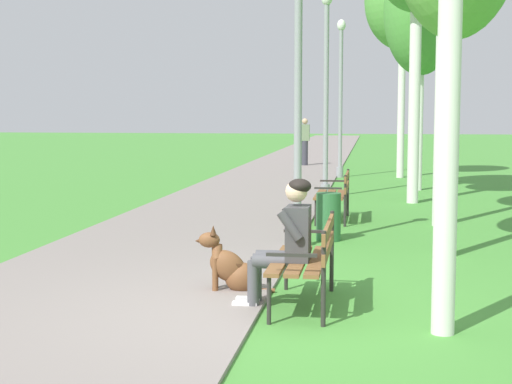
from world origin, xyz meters
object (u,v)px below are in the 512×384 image
object	(u,v)px
park_bench_mid	(336,191)
person_seated_on_near_bench	(287,238)
lamp_post_mid	(326,92)
lamp_post_far	(341,96)
dog_brown	(232,268)
litter_bin	(328,217)
park_bench_near	(309,254)
birch_tree_fifth	(422,12)
lamp_post_near	(298,102)
birch_tree_sixth	(403,2)
pedestrian_distant	(305,142)

from	to	relation	value
park_bench_mid	person_seated_on_near_bench	size ratio (longest dim) A/B	1.20
lamp_post_mid	lamp_post_far	world-z (taller)	same
dog_brown	litter_bin	world-z (taller)	dog_brown
park_bench_near	birch_tree_fifth	xyz separation A→B (m)	(1.67, 11.65, 3.69)
dog_brown	lamp_post_near	size ratio (longest dim) A/B	0.21
lamp_post_mid	birch_tree_fifth	size ratio (longest dim) A/B	0.78
person_seated_on_near_bench	birch_tree_fifth	size ratio (longest dim) A/B	0.22
park_bench_mid	lamp_post_far	bearing A→B (deg)	92.00
park_bench_mid	park_bench_near	bearing A→B (deg)	-89.73
lamp_post_far	birch_tree_sixth	size ratio (longest dim) A/B	0.70
person_seated_on_near_bench	dog_brown	world-z (taller)	person_seated_on_near_bench
park_bench_mid	person_seated_on_near_bench	world-z (taller)	person_seated_on_near_bench
dog_brown	person_seated_on_near_bench	bearing A→B (deg)	-40.45
person_seated_on_near_bench	birch_tree_sixth	xyz separation A→B (m)	(1.57, 15.33, 4.26)
lamp_post_far	birch_tree_fifth	distance (m)	4.41
lamp_post_near	birch_tree_fifth	bearing A→B (deg)	75.73
dog_brown	lamp_post_far	world-z (taller)	lamp_post_far
park_bench_near	park_bench_mid	xyz separation A→B (m)	(-0.03, 6.06, 0.00)
dog_brown	birch_tree_fifth	bearing A→B (deg)	77.37
lamp_post_near	litter_bin	size ratio (longest dim) A/B	5.55
birch_tree_fifth	birch_tree_sixth	size ratio (longest dim) A/B	0.90
person_seated_on_near_bench	park_bench_mid	bearing A→B (deg)	88.33
lamp_post_near	birch_tree_fifth	distance (m)	8.84
lamp_post_mid	birch_tree_fifth	world-z (taller)	birch_tree_fifth
person_seated_on_near_bench	birch_tree_sixth	world-z (taller)	birch_tree_sixth
lamp_post_far	lamp_post_mid	bearing A→B (deg)	-90.99
lamp_post_mid	litter_bin	distance (m)	6.12
dog_brown	pedestrian_distant	bearing A→B (deg)	92.71
person_seated_on_near_bench	park_bench_near	bearing A→B (deg)	22.21
park_bench_near	dog_brown	xyz separation A→B (m)	(-0.84, 0.45, -0.25)
park_bench_near	birch_tree_fifth	bearing A→B (deg)	81.82
park_bench_near	lamp_post_near	distance (m)	3.70
park_bench_near	lamp_post_far	size ratio (longest dim) A/B	0.34
litter_bin	park_bench_near	bearing A→B (deg)	-89.47
lamp_post_mid	birch_tree_fifth	bearing A→B (deg)	42.34
person_seated_on_near_bench	birch_tree_sixth	size ratio (longest dim) A/B	0.20
dog_brown	park_bench_near	bearing A→B (deg)	-28.35
park_bench_near	litter_bin	xyz separation A→B (m)	(-0.04, 3.94, -0.16)
birch_tree_fifth	park_bench_near	bearing A→B (deg)	-98.18
dog_brown	birch_tree_sixth	distance (m)	15.67
person_seated_on_near_bench	lamp_post_far	world-z (taller)	lamp_post_far
lamp_post_far	lamp_post_near	bearing A→B (deg)	-90.46
park_bench_mid	lamp_post_mid	bearing A→B (deg)	96.34
dog_brown	birch_tree_fifth	xyz separation A→B (m)	(2.51, 11.20, 3.95)
litter_bin	lamp_post_mid	bearing A→B (deg)	93.94
park_bench_mid	birch_tree_sixth	bearing A→B (deg)	81.38
lamp_post_mid	pedestrian_distant	distance (m)	9.95
birch_tree_sixth	dog_brown	bearing A→B (deg)	-98.45
birch_tree_fifth	birch_tree_sixth	world-z (taller)	birch_tree_sixth
lamp_post_mid	pedestrian_distant	xyz separation A→B (m)	(-1.30, 9.76, -1.47)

